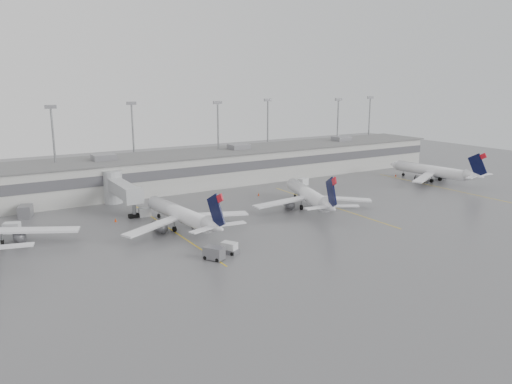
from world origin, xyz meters
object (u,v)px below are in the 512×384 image
jet_far_right (435,171)px  baggage_tug (229,249)px  jet_mid_right (310,195)px  jet_mid_left (182,214)px

jet_far_right → baggage_tug: (-71.70, -20.73, -2.12)m
baggage_tug → jet_mid_right: bearing=-0.4°
jet_mid_left → baggage_tug: size_ratio=8.60×
jet_mid_right → jet_far_right: jet_mid_right is taller
jet_mid_right → baggage_tug: (-26.92, -15.21, -2.14)m
jet_mid_right → jet_mid_left: bearing=-162.2°
jet_mid_left → jet_far_right: (72.82, 5.50, 0.06)m
baggage_tug → jet_far_right: bearing=-13.7°
jet_mid_left → jet_far_right: size_ratio=0.98×
jet_far_right → baggage_tug: jet_far_right is taller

